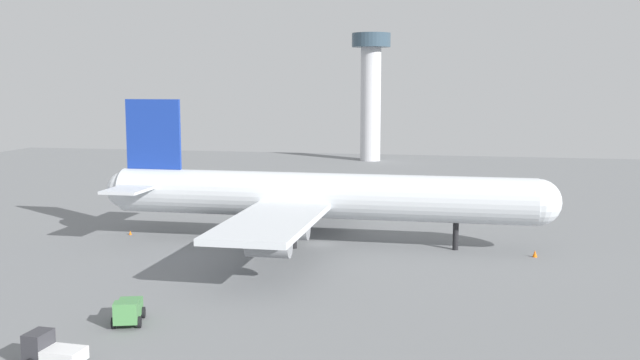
{
  "coord_description": "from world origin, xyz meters",
  "views": [
    {
      "loc": [
        17.59,
        -88.04,
        20.31
      ],
      "look_at": [
        0.0,
        0.0,
        8.17
      ],
      "focal_mm": 40.6,
      "sensor_mm": 36.0,
      "label": 1
    }
  ],
  "objects_px": {
    "cargo_loader": "(128,310)",
    "safety_cone_tail": "(130,233)",
    "maintenance_van": "(51,351)",
    "cargo_airplane": "(318,196)",
    "safety_cone_nose": "(535,254)",
    "control_tower": "(371,85)"
  },
  "relations": [
    {
      "from": "cargo_loader",
      "to": "safety_cone_tail",
      "type": "distance_m",
      "value": 37.29
    },
    {
      "from": "maintenance_van",
      "to": "safety_cone_tail",
      "type": "relative_size",
      "value": 7.42
    },
    {
      "from": "cargo_airplane",
      "to": "maintenance_van",
      "type": "bearing_deg",
      "value": -104.29
    },
    {
      "from": "safety_cone_nose",
      "to": "safety_cone_tail",
      "type": "bearing_deg",
      "value": 177.45
    },
    {
      "from": "cargo_airplane",
      "to": "control_tower",
      "type": "xyz_separation_m",
      "value": [
        -6.11,
        99.24,
        13.53
      ]
    },
    {
      "from": "maintenance_van",
      "to": "safety_cone_tail",
      "type": "bearing_deg",
      "value": 108.98
    },
    {
      "from": "cargo_loader",
      "to": "cargo_airplane",
      "type": "bearing_deg",
      "value": 73.84
    },
    {
      "from": "cargo_airplane",
      "to": "control_tower",
      "type": "bearing_deg",
      "value": 93.52
    },
    {
      "from": "cargo_airplane",
      "to": "cargo_loader",
      "type": "height_order",
      "value": "cargo_airplane"
    },
    {
      "from": "safety_cone_nose",
      "to": "control_tower",
      "type": "distance_m",
      "value": 108.03
    },
    {
      "from": "cargo_loader",
      "to": "safety_cone_tail",
      "type": "relative_size",
      "value": 7.99
    },
    {
      "from": "safety_cone_tail",
      "to": "control_tower",
      "type": "relative_size",
      "value": 0.02
    },
    {
      "from": "cargo_airplane",
      "to": "maintenance_van",
      "type": "distance_m",
      "value": 44.51
    },
    {
      "from": "cargo_airplane",
      "to": "safety_cone_nose",
      "type": "relative_size",
      "value": 71.35
    },
    {
      "from": "cargo_airplane",
      "to": "safety_cone_nose",
      "type": "height_order",
      "value": "cargo_airplane"
    },
    {
      "from": "safety_cone_tail",
      "to": "cargo_airplane",
      "type": "bearing_deg",
      "value": -0.8
    },
    {
      "from": "maintenance_van",
      "to": "control_tower",
      "type": "height_order",
      "value": "control_tower"
    },
    {
      "from": "maintenance_van",
      "to": "control_tower",
      "type": "distance_m",
      "value": 143.38
    },
    {
      "from": "cargo_loader",
      "to": "safety_cone_tail",
      "type": "bearing_deg",
      "value": 115.69
    },
    {
      "from": "cargo_loader",
      "to": "safety_cone_nose",
      "type": "height_order",
      "value": "cargo_loader"
    },
    {
      "from": "cargo_airplane",
      "to": "safety_cone_nose",
      "type": "distance_m",
      "value": 27.09
    },
    {
      "from": "cargo_loader",
      "to": "control_tower",
      "type": "bearing_deg",
      "value": 88.48
    }
  ]
}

